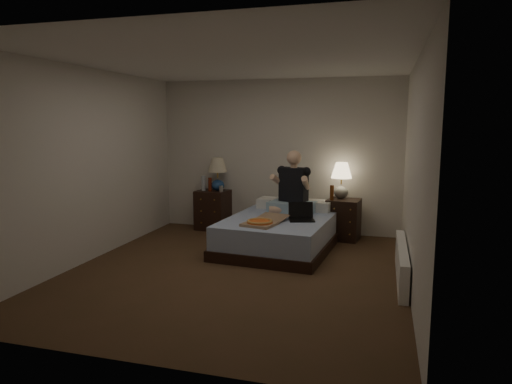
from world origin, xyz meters
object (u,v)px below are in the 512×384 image
(bed, at_px, (279,233))
(radiator, at_px, (402,263))
(lamp_right, at_px, (341,181))
(water_bottle, at_px, (204,183))
(nightstand_left, at_px, (213,210))
(lamp_left, at_px, (218,174))
(pizza_box, at_px, (260,222))
(soda_can, at_px, (221,189))
(laptop, at_px, (302,212))
(nightstand_right, at_px, (343,219))
(beer_bottle_left, at_px, (210,184))
(person, at_px, (292,182))
(beer_bottle_right, at_px, (332,193))

(bed, xyz_separation_m, radiator, (1.65, -0.88, -0.03))
(lamp_right, distance_m, water_bottle, 2.30)
(nightstand_left, xyz_separation_m, lamp_left, (0.09, 0.00, 0.61))
(lamp_left, relative_size, water_bottle, 2.24)
(nightstand_left, relative_size, pizza_box, 0.87)
(water_bottle, height_order, soda_can, water_bottle)
(laptop, bearing_deg, nightstand_right, 45.03)
(radiator, bearing_deg, nightstand_left, 149.02)
(bed, distance_m, nightstand_right, 1.16)
(bed, height_order, nightstand_right, nightstand_right)
(lamp_left, height_order, beer_bottle_left, lamp_left)
(water_bottle, xyz_separation_m, radiator, (3.16, -1.76, -0.59))
(water_bottle, height_order, radiator, water_bottle)
(nightstand_left, relative_size, water_bottle, 2.65)
(person, bearing_deg, nightstand_left, 174.49)
(soda_can, bearing_deg, nightstand_left, 153.63)
(nightstand_right, bearing_deg, beer_bottle_right, -137.58)
(person, bearing_deg, pizza_box, -90.30)
(nightstand_left, bearing_deg, beer_bottle_left, -99.01)
(radiator, bearing_deg, water_bottle, 150.83)
(lamp_right, distance_m, pizza_box, 1.77)
(beer_bottle_right, relative_size, person, 0.25)
(beer_bottle_left, distance_m, laptop, 2.00)
(soda_can, distance_m, person, 1.36)
(lamp_right, bearing_deg, radiator, -64.00)
(bed, height_order, lamp_left, lamp_left)
(beer_bottle_right, xyz_separation_m, pizza_box, (-0.80, -1.24, -0.24))
(nightstand_right, bearing_deg, person, -146.36)
(nightstand_left, height_order, beer_bottle_left, beer_bottle_left)
(pizza_box, bearing_deg, nightstand_right, 67.01)
(person, xyz_separation_m, radiator, (1.55, -1.32, -0.73))
(lamp_right, height_order, radiator, lamp_right)
(person, bearing_deg, radiator, -27.28)
(beer_bottle_left, bearing_deg, soda_can, -4.12)
(laptop, bearing_deg, lamp_left, 129.64)
(beer_bottle_right, bearing_deg, laptop, -111.40)
(nightstand_right, distance_m, person, 1.03)
(lamp_left, xyz_separation_m, lamp_right, (2.05, -0.03, -0.03))
(pizza_box, distance_m, radiator, 1.84)
(nightstand_right, xyz_separation_m, lamp_left, (-2.11, 0.12, 0.63))
(radiator, bearing_deg, beer_bottle_left, 150.24)
(nightstand_left, distance_m, beer_bottle_right, 2.08)
(nightstand_left, relative_size, radiator, 0.41)
(radiator, bearing_deg, lamp_left, 148.24)
(bed, xyz_separation_m, soda_can, (-1.18, 0.84, 0.48))
(soda_can, xyz_separation_m, pizza_box, (1.05, -1.39, -0.21))
(soda_can, xyz_separation_m, beer_bottle_right, (1.85, -0.15, 0.03))
(beer_bottle_left, bearing_deg, nightstand_left, 75.95)
(lamp_left, height_order, beer_bottle_right, lamp_left)
(lamp_left, xyz_separation_m, laptop, (1.62, -1.05, -0.36))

